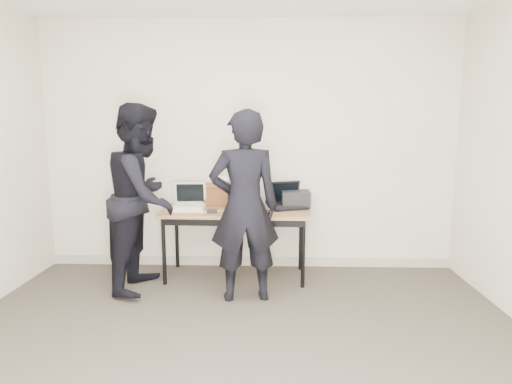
{
  "coord_description": "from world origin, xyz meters",
  "views": [
    {
      "loc": [
        0.23,
        -2.44,
        1.6
      ],
      "look_at": [
        0.1,
        1.6,
        0.95
      ],
      "focal_mm": 30.0,
      "sensor_mm": 36.0,
      "label": 1
    }
  ],
  "objects_px": {
    "desk": "(235,216)",
    "laptop_beige": "(189,204)",
    "laptop_right": "(286,202)",
    "equipment_box": "(296,199)",
    "laptop_center": "(241,206)",
    "person_typist": "(244,207)",
    "person_observer": "(143,198)",
    "leather_satchel": "(220,194)"
  },
  "relations": [
    {
      "from": "laptop_right",
      "to": "leather_satchel",
      "type": "xyz_separation_m",
      "value": [
        -0.71,
        0.08,
        0.07
      ]
    },
    {
      "from": "desk",
      "to": "equipment_box",
      "type": "bearing_deg",
      "value": 18.56
    },
    {
      "from": "laptop_center",
      "to": "person_typist",
      "type": "bearing_deg",
      "value": -80.98
    },
    {
      "from": "desk",
      "to": "laptop_right",
      "type": "bearing_deg",
      "value": 17.38
    },
    {
      "from": "equipment_box",
      "to": "person_typist",
      "type": "relative_size",
      "value": 0.17
    },
    {
      "from": "leather_satchel",
      "to": "person_observer",
      "type": "relative_size",
      "value": 0.2
    },
    {
      "from": "laptop_right",
      "to": "equipment_box",
      "type": "xyz_separation_m",
      "value": [
        0.1,
        0.04,
        0.02
      ]
    },
    {
      "from": "desk",
      "to": "laptop_beige",
      "type": "relative_size",
      "value": 4.34
    },
    {
      "from": "equipment_box",
      "to": "person_observer",
      "type": "distance_m",
      "value": 1.58
    },
    {
      "from": "equipment_box",
      "to": "person_typist",
      "type": "bearing_deg",
      "value": -124.02
    },
    {
      "from": "desk",
      "to": "laptop_center",
      "type": "distance_m",
      "value": 0.14
    },
    {
      "from": "leather_satchel",
      "to": "equipment_box",
      "type": "xyz_separation_m",
      "value": [
        0.81,
        -0.04,
        -0.04
      ]
    },
    {
      "from": "laptop_center",
      "to": "person_observer",
      "type": "distance_m",
      "value": 0.97
    },
    {
      "from": "laptop_center",
      "to": "laptop_right",
      "type": "xyz_separation_m",
      "value": [
        0.46,
        0.2,
        0.01
      ]
    },
    {
      "from": "equipment_box",
      "to": "person_typist",
      "type": "height_order",
      "value": "person_typist"
    },
    {
      "from": "desk",
      "to": "person_typist",
      "type": "relative_size",
      "value": 0.88
    },
    {
      "from": "laptop_right",
      "to": "person_typist",
      "type": "bearing_deg",
      "value": -138.16
    },
    {
      "from": "desk",
      "to": "laptop_center",
      "type": "bearing_deg",
      "value": -34.4
    },
    {
      "from": "laptop_center",
      "to": "person_typist",
      "type": "distance_m",
      "value": 0.52
    },
    {
      "from": "leather_satchel",
      "to": "person_typist",
      "type": "relative_size",
      "value": 0.21
    },
    {
      "from": "laptop_center",
      "to": "laptop_beige",
      "type": "bearing_deg",
      "value": 174.76
    },
    {
      "from": "laptop_center",
      "to": "person_typist",
      "type": "relative_size",
      "value": 0.18
    },
    {
      "from": "laptop_right",
      "to": "laptop_beige",
      "type": "bearing_deg",
      "value": 168.7
    },
    {
      "from": "person_typist",
      "to": "leather_satchel",
      "type": "bearing_deg",
      "value": -77.87
    },
    {
      "from": "laptop_right",
      "to": "person_typist",
      "type": "xyz_separation_m",
      "value": [
        -0.4,
        -0.7,
        0.08
      ]
    },
    {
      "from": "laptop_beige",
      "to": "leather_satchel",
      "type": "relative_size",
      "value": 0.96
    },
    {
      "from": "equipment_box",
      "to": "person_typist",
      "type": "distance_m",
      "value": 0.9
    },
    {
      "from": "leather_satchel",
      "to": "person_typist",
      "type": "distance_m",
      "value": 0.84
    },
    {
      "from": "laptop_center",
      "to": "laptop_right",
      "type": "height_order",
      "value": "laptop_right"
    },
    {
      "from": "person_observer",
      "to": "laptop_right",
      "type": "bearing_deg",
      "value": -68.83
    },
    {
      "from": "laptop_beige",
      "to": "laptop_right",
      "type": "height_order",
      "value": "same"
    },
    {
      "from": "laptop_right",
      "to": "equipment_box",
      "type": "bearing_deg",
      "value": 4.39
    },
    {
      "from": "leather_satchel",
      "to": "laptop_beige",
      "type": "bearing_deg",
      "value": -144.34
    },
    {
      "from": "laptop_right",
      "to": "leather_satchel",
      "type": "bearing_deg",
      "value": 155.26
    },
    {
      "from": "laptop_center",
      "to": "laptop_right",
      "type": "relative_size",
      "value": 0.68
    },
    {
      "from": "person_typist",
      "to": "laptop_right",
      "type": "bearing_deg",
      "value": -129.03
    },
    {
      "from": "desk",
      "to": "leather_satchel",
      "type": "distance_m",
      "value": 0.34
    },
    {
      "from": "laptop_right",
      "to": "person_typist",
      "type": "relative_size",
      "value": 0.27
    },
    {
      "from": "leather_satchel",
      "to": "equipment_box",
      "type": "height_order",
      "value": "leather_satchel"
    },
    {
      "from": "laptop_right",
      "to": "equipment_box",
      "type": "relative_size",
      "value": 1.56
    },
    {
      "from": "laptop_right",
      "to": "person_observer",
      "type": "bearing_deg",
      "value": 179.05
    },
    {
      "from": "desk",
      "to": "person_typist",
      "type": "distance_m",
      "value": 0.6
    }
  ]
}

